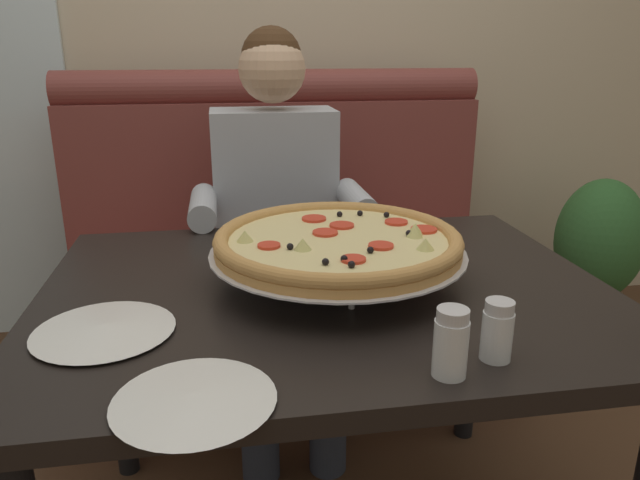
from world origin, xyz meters
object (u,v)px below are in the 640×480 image
plate_near_right (104,328)px  diner_main (278,211)px  pizza (338,242)px  shaker_parmesan (497,335)px  booth_bench (283,271)px  dining_table (326,321)px  plate_near_left (194,397)px  shaker_pepper_flakes (450,347)px  potted_plant (598,252)px

plate_near_right → diner_main: bearing=64.5°
diner_main → pizza: 0.66m
diner_main → shaker_parmesan: size_ratio=12.42×
pizza → plate_near_right: 0.50m
diner_main → plate_near_right: size_ratio=5.10×
booth_bench → dining_table: (0.00, -0.93, 0.24)m
pizza → plate_near_left: (-0.29, -0.42, -0.08)m
dining_table → pizza: (0.03, 0.02, 0.17)m
diner_main → plate_near_right: bearing=-115.5°
dining_table → shaker_pepper_flakes: (0.13, -0.39, 0.13)m
plate_near_left → shaker_pepper_flakes: bearing=2.0°
pizza → dining_table: bearing=-147.0°
plate_near_right → potted_plant: size_ratio=0.36×
diner_main → pizza: bearing=-83.9°
booth_bench → plate_near_left: (-0.26, -1.33, 0.34)m
booth_bench → plate_near_right: booth_bench is taller
plate_near_left → plate_near_right: size_ratio=0.95×
booth_bench → shaker_pepper_flakes: size_ratio=14.43×
shaker_pepper_flakes → plate_near_left: size_ratio=0.47×
plate_near_left → plate_near_right: bearing=123.8°
pizza → potted_plant: 1.67m
dining_table → shaker_parmesan: (0.22, -0.35, 0.13)m
diner_main → plate_near_right: diner_main is taller
plate_near_right → plate_near_left: bearing=-56.2°
dining_table → diner_main: bearing=93.4°
booth_bench → plate_near_right: (-0.43, -1.09, 0.34)m
dining_table → pizza: bearing=33.0°
potted_plant → shaker_pepper_flakes: bearing=-131.7°
shaker_parmesan → plate_near_right: (-0.65, 0.20, -0.03)m
dining_table → plate_near_left: bearing=-123.0°
booth_bench → plate_near_right: 1.21m
pizza → plate_near_left: pizza is taller
shaker_parmesan → booth_bench: bearing=99.6°
shaker_pepper_flakes → potted_plant: size_ratio=0.16×
booth_bench → diner_main: (-0.04, -0.27, 0.31)m
dining_table → plate_near_left: 0.49m
diner_main → booth_bench: bearing=81.6°
diner_main → shaker_parmesan: diner_main is taller
shaker_pepper_flakes → potted_plant: 1.86m
booth_bench → dining_table: 0.96m
pizza → shaker_parmesan: (0.19, -0.37, -0.05)m
diner_main → plate_near_left: bearing=-101.8°
pizza → plate_near_left: 0.52m
dining_table → shaker_pepper_flakes: bearing=-72.2°
shaker_pepper_flakes → shaker_parmesan: bearing=20.9°
dining_table → potted_plant: (1.34, 0.97, -0.25)m
pizza → shaker_pepper_flakes: size_ratio=4.90×
booth_bench → plate_near_left: size_ratio=6.81×
booth_bench → shaker_pepper_flakes: 1.38m
pizza → plate_near_right: pizza is taller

